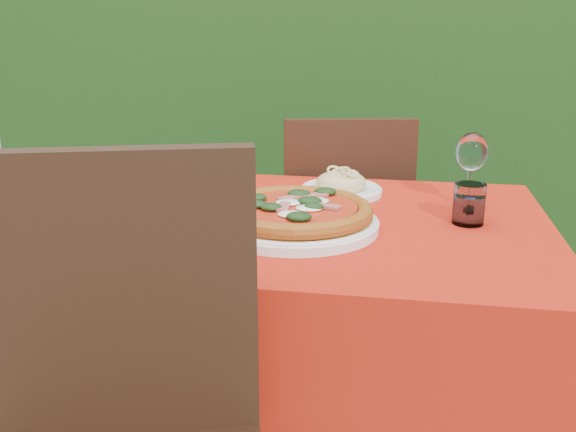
% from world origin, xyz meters
% --- Properties ---
extents(hedge, '(3.20, 0.55, 1.78)m').
position_xyz_m(hedge, '(0.00, 1.55, 0.92)').
color(hedge, black).
rests_on(hedge, ground).
extents(dining_table, '(1.26, 0.86, 0.75)m').
position_xyz_m(dining_table, '(0.00, 0.00, 0.60)').
color(dining_table, '#4A2B17').
rests_on(dining_table, ground).
extents(chair_far, '(0.49, 0.49, 0.91)m').
position_xyz_m(chair_far, '(0.10, 0.61, 0.52)').
color(chair_far, black).
rests_on(chair_far, ground).
extents(pizza_plate, '(0.45, 0.45, 0.07)m').
position_xyz_m(pizza_plate, '(0.04, -0.08, 0.78)').
color(pizza_plate, white).
rests_on(pizza_plate, dining_table).
extents(pasta_plate, '(0.22, 0.22, 0.06)m').
position_xyz_m(pasta_plate, '(0.12, 0.24, 0.77)').
color(pasta_plate, white).
rests_on(pasta_plate, dining_table).
extents(water_glass, '(0.07, 0.07, 0.10)m').
position_xyz_m(water_glass, '(0.43, 0.03, 0.79)').
color(water_glass, silver).
rests_on(water_glass, dining_table).
extents(wine_glass, '(0.08, 0.08, 0.19)m').
position_xyz_m(wine_glass, '(0.44, 0.17, 0.88)').
color(wine_glass, white).
rests_on(wine_glass, dining_table).
extents(fork, '(0.03, 0.19, 0.00)m').
position_xyz_m(fork, '(-0.25, -0.10, 0.75)').
color(fork, '#B6B6BD').
rests_on(fork, dining_table).
extents(steel_ramekin, '(0.07, 0.07, 0.03)m').
position_xyz_m(steel_ramekin, '(-0.48, 0.26, 0.76)').
color(steel_ramekin, '#B6B6BD').
rests_on(steel_ramekin, dining_table).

